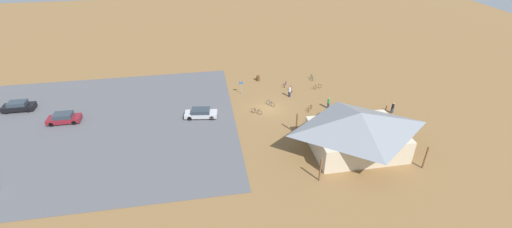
{
  "coord_description": "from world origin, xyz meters",
  "views": [
    {
      "loc": [
        9.53,
        43.99,
        26.02
      ],
      "look_at": [
        2.48,
        3.23,
        1.2
      ],
      "focal_mm": 24.15,
      "sensor_mm": 36.0,
      "label": 1
    }
  ],
  "objects": [
    {
      "name": "parking_lot_asphalt",
      "position": [
        26.07,
        0.99,
        0.03
      ],
      "size": [
        41.31,
        32.43,
        0.05
      ],
      "primitive_type": "cube",
      "color": "#56565B",
      "rests_on": "ground"
    },
    {
      "name": "bike_pavilion",
      "position": [
        -8.6,
        11.82,
        2.92
      ],
      "size": [
        12.85,
        9.86,
        5.31
      ],
      "color": "beige",
      "rests_on": "ground"
    },
    {
      "name": "bicycle_yellow_trailside",
      "position": [
        -5.95,
        1.62,
        0.36
      ],
      "size": [
        1.08,
        1.41,
        0.83
      ],
      "color": "black",
      "rests_on": "ground"
    },
    {
      "name": "bicycle_purple_mid_cluster",
      "position": [
        -4.3,
        -6.95,
        0.35
      ],
      "size": [
        0.81,
        1.59,
        0.8
      ],
      "color": "black",
      "rests_on": "ground"
    },
    {
      "name": "visitor_crossing_yard",
      "position": [
        -4.04,
        -3.16,
        0.95
      ],
      "size": [
        0.39,
        0.4,
        1.8
      ],
      "color": "#2D3347",
      "rests_on": "ground"
    },
    {
      "name": "bicycle_teal_lone_west",
      "position": [
        -9.55,
        -8.72,
        0.39
      ],
      "size": [
        0.48,
        1.83,
        0.83
      ],
      "color": "black",
      "rests_on": "ground"
    },
    {
      "name": "car_maroon_inner_stall",
      "position": [
        29.1,
        -1.0,
        0.76
      ],
      "size": [
        4.38,
        1.93,
        1.44
      ],
      "color": "maroon",
      "rests_on": "parking_lot_asphalt"
    },
    {
      "name": "visitor_at_bikes",
      "position": [
        -8.87,
        1.42,
        0.96
      ],
      "size": [
        0.38,
        0.36,
        1.82
      ],
      "color": "#2D3347",
      "rests_on": "ground"
    },
    {
      "name": "bicycle_black_edge_south",
      "position": [
        2.06,
        1.13,
        0.38
      ],
      "size": [
        1.5,
        1.03,
        0.88
      ],
      "color": "black",
      "rests_on": "ground"
    },
    {
      "name": "ground",
      "position": [
        0.0,
        0.0,
        0.0
      ],
      "size": [
        160.0,
        160.0,
        0.0
      ],
      "primitive_type": "plane",
      "color": "olive",
      "rests_on": "ground"
    },
    {
      "name": "visitor_by_pavilion",
      "position": [
        -17.67,
        4.34,
        0.9
      ],
      "size": [
        0.36,
        0.36,
        1.72
      ],
      "color": "#2D3347",
      "rests_on": "ground"
    },
    {
      "name": "bicycle_white_yard_left",
      "position": [
        -4.83,
        -5.09,
        0.36
      ],
      "size": [
        0.48,
        1.64,
        0.82
      ],
      "color": "black",
      "rests_on": "ground"
    },
    {
      "name": "trash_bin",
      "position": [
        -0.16,
        -9.96,
        0.45
      ],
      "size": [
        0.6,
        0.6,
        0.9
      ],
      "primitive_type": "cylinder",
      "color": "brown",
      "rests_on": "ground"
    },
    {
      "name": "car_black_second_row",
      "position": [
        36.74,
        -5.7,
        0.78
      ],
      "size": [
        4.4,
        1.85,
        1.47
      ],
      "color": "black",
      "rests_on": "parking_lot_asphalt"
    },
    {
      "name": "bicycle_blue_near_porch",
      "position": [
        -0.46,
        -0.79,
        0.38
      ],
      "size": [
        1.03,
        1.38,
        0.9
      ],
      "color": "black",
      "rests_on": "ground"
    },
    {
      "name": "car_silver_mid_lot",
      "position": [
        10.11,
        0.84,
        0.71
      ],
      "size": [
        4.79,
        2.43,
        1.33
      ],
      "color": "#BCBCC1",
      "rests_on": "parking_lot_asphalt"
    },
    {
      "name": "lot_sign",
      "position": [
        3.42,
        -5.61,
        1.41
      ],
      "size": [
        0.56,
        0.08,
        2.2
      ],
      "color": "#99999E",
      "rests_on": "ground"
    },
    {
      "name": "bicycle_orange_yard_front",
      "position": [
        -9.39,
        -5.12,
        0.36
      ],
      "size": [
        1.65,
        0.63,
        0.83
      ],
      "color": "black",
      "rests_on": "ground"
    }
  ]
}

